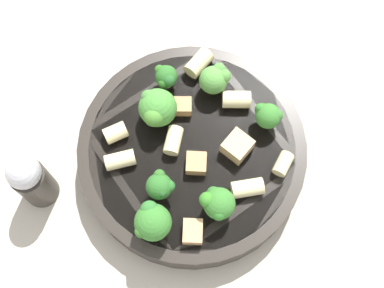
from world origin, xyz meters
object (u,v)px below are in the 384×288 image
at_px(broccoli_floret_3, 268,115).
at_px(chicken_chunk_2, 185,106).
at_px(broccoli_floret_1, 157,108).
at_px(rigatoni_4, 199,63).
at_px(broccoli_floret_2, 215,79).
at_px(rigatoni_2, 115,133).
at_px(chicken_chunk_3, 193,232).
at_px(broccoli_floret_6, 160,186).
at_px(broccoli_floret_5, 218,204).
at_px(rigatoni_0, 173,141).
at_px(chicken_chunk_1, 237,146).
at_px(pepper_shaker, 31,178).
at_px(rigatoni_5, 119,155).
at_px(broccoli_floret_4, 166,77).
at_px(rigatoni_1, 236,99).
at_px(rigatoni_3, 247,188).
at_px(chicken_chunk_0, 201,162).
at_px(rigatoni_6, 283,164).
at_px(pasta_bowl, 192,153).
at_px(broccoli_floret_0, 152,221).

height_order(broccoli_floret_3, chicken_chunk_2, broccoli_floret_3).
bearing_deg(broccoli_floret_3, broccoli_floret_1, -15.94).
bearing_deg(rigatoni_4, broccoli_floret_2, 109.98).
xyz_separation_m(rigatoni_2, chicken_chunk_3, (-0.05, 0.11, -0.00)).
bearing_deg(broccoli_floret_1, broccoli_floret_6, 80.87).
bearing_deg(broccoli_floret_5, broccoli_floret_3, -132.05).
relative_size(rigatoni_0, chicken_chunk_1, 1.07).
bearing_deg(pepper_shaker, rigatoni_4, -155.54).
relative_size(rigatoni_5, pepper_shaker, 0.34).
xyz_separation_m(broccoli_floret_3, chicken_chunk_3, (0.09, 0.09, -0.01)).
relative_size(broccoli_floret_3, rigatoni_2, 1.49).
height_order(broccoli_floret_4, rigatoni_5, broccoli_floret_4).
height_order(rigatoni_4, chicken_chunk_2, rigatoni_4).
distance_m(rigatoni_1, rigatoni_2, 0.12).
height_order(rigatoni_4, rigatoni_5, rigatoni_4).
bearing_deg(broccoli_floret_4, pepper_shaker, 25.49).
xyz_separation_m(rigatoni_1, rigatoni_3, (0.01, 0.09, -0.00)).
xyz_separation_m(broccoli_floret_2, broccoli_floret_3, (-0.04, 0.05, -0.00)).
distance_m(broccoli_floret_1, rigatoni_1, 0.08).
bearing_deg(chicken_chunk_0, chicken_chunk_2, -88.06).
bearing_deg(rigatoni_1, pepper_shaker, 9.48).
xyz_separation_m(broccoli_floret_1, pepper_shaker, (0.13, 0.04, -0.02)).
distance_m(rigatoni_1, chicken_chunk_1, 0.05).
height_order(broccoli_floret_1, broccoli_floret_5, broccoli_floret_1).
relative_size(rigatoni_2, pepper_shaker, 0.26).
xyz_separation_m(broccoli_floret_1, rigatoni_6, (-0.11, 0.08, -0.01)).
bearing_deg(broccoli_floret_1, chicken_chunk_1, 143.71).
distance_m(rigatoni_0, rigatoni_2, 0.06).
bearing_deg(chicken_chunk_2, rigatoni_5, 27.29).
bearing_deg(rigatoni_5, pepper_shaker, 2.00).
bearing_deg(rigatoni_6, pepper_shaker, -9.40).
distance_m(broccoli_floret_4, rigatoni_1, 0.07).
relative_size(broccoli_floret_5, rigatoni_1, 1.38).
bearing_deg(rigatoni_5, broccoli_floret_1, -142.69).
relative_size(rigatoni_4, chicken_chunk_2, 1.65).
distance_m(rigatoni_0, chicken_chunk_3, 0.09).
distance_m(rigatoni_6, chicken_chunk_1, 0.05).
distance_m(broccoli_floret_4, broccoli_floret_5, 0.14).
bearing_deg(broccoli_floret_2, pasta_bowl, 57.85).
bearing_deg(broccoli_floret_3, broccoli_floret_5, 47.95).
relative_size(rigatoni_5, chicken_chunk_0, 1.41).
xyz_separation_m(broccoli_floret_1, rigatoni_4, (-0.05, -0.05, -0.01)).
xyz_separation_m(rigatoni_0, rigatoni_4, (-0.04, -0.08, 0.00)).
bearing_deg(rigatoni_3, chicken_chunk_2, -67.78).
bearing_deg(rigatoni_2, pasta_bowl, 158.00).
bearing_deg(broccoli_floret_2, broccoli_floret_0, 55.26).
bearing_deg(chicken_chunk_3, pepper_shaker, -31.13).
bearing_deg(chicken_chunk_0, rigatoni_5, -17.48).
bearing_deg(broccoli_floret_5, broccoli_floret_1, -71.38).
relative_size(pasta_bowl, chicken_chunk_3, 10.25).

